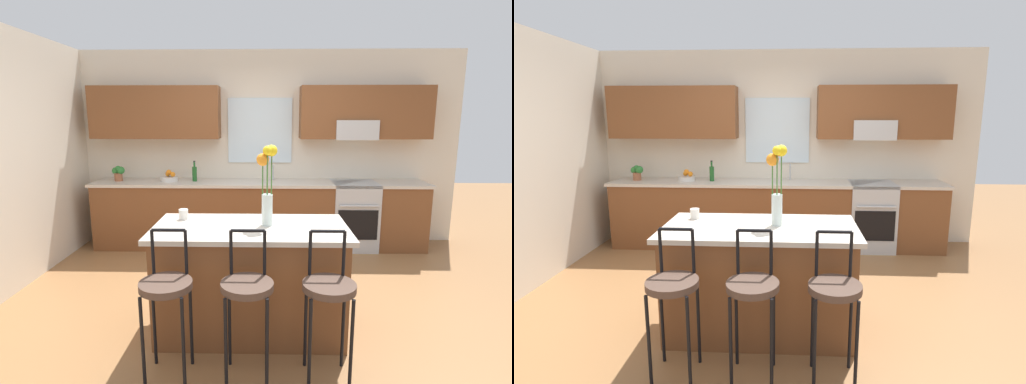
% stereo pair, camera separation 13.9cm
% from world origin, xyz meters
% --- Properties ---
extents(ground_plane, '(14.00, 14.00, 0.00)m').
position_xyz_m(ground_plane, '(0.00, 0.00, 0.00)').
color(ground_plane, olive).
extents(wall_left, '(0.12, 4.60, 2.70)m').
position_xyz_m(wall_left, '(-2.56, 0.30, 1.35)').
color(wall_left, beige).
rests_on(wall_left, ground).
extents(back_wall_assembly, '(5.60, 0.50, 2.70)m').
position_xyz_m(back_wall_assembly, '(0.02, 1.98, 1.51)').
color(back_wall_assembly, beige).
rests_on(back_wall_assembly, ground).
extents(counter_run, '(4.56, 0.64, 0.92)m').
position_xyz_m(counter_run, '(0.00, 1.70, 0.47)').
color(counter_run, brown).
rests_on(counter_run, ground).
extents(sink_faucet, '(0.02, 0.13, 0.23)m').
position_xyz_m(sink_faucet, '(0.19, 1.84, 1.06)').
color(sink_faucet, '#B7BABC').
rests_on(sink_faucet, counter_run).
extents(oven_range, '(0.60, 0.64, 0.92)m').
position_xyz_m(oven_range, '(1.29, 1.68, 0.46)').
color(oven_range, '#B7BABC').
rests_on(oven_range, ground).
extents(kitchen_island, '(1.59, 0.81, 0.92)m').
position_xyz_m(kitchen_island, '(-0.04, -0.49, 0.46)').
color(kitchen_island, brown).
rests_on(kitchen_island, ground).
extents(bar_stool_near, '(0.36, 0.36, 1.04)m').
position_xyz_m(bar_stool_near, '(-0.59, -1.10, 0.64)').
color(bar_stool_near, black).
rests_on(bar_stool_near, ground).
extents(bar_stool_middle, '(0.36, 0.36, 1.04)m').
position_xyz_m(bar_stool_middle, '(-0.04, -1.10, 0.64)').
color(bar_stool_middle, black).
rests_on(bar_stool_middle, ground).
extents(bar_stool_far, '(0.36, 0.36, 1.04)m').
position_xyz_m(bar_stool_far, '(0.51, -1.10, 0.64)').
color(bar_stool_far, black).
rests_on(bar_stool_far, ground).
extents(flower_vase, '(0.17, 0.12, 0.66)m').
position_xyz_m(flower_vase, '(0.09, -0.45, 1.30)').
color(flower_vase, silver).
rests_on(flower_vase, kitchen_island).
extents(mug_ceramic, '(0.08, 0.08, 0.09)m').
position_xyz_m(mug_ceramic, '(-0.63, -0.29, 0.97)').
color(mug_ceramic, silver).
rests_on(mug_ceramic, kitchen_island).
extents(fruit_bowl_oranges, '(0.24, 0.24, 0.16)m').
position_xyz_m(fruit_bowl_oranges, '(-1.25, 1.70, 0.97)').
color(fruit_bowl_oranges, silver).
rests_on(fruit_bowl_oranges, counter_run).
extents(bottle_olive_oil, '(0.06, 0.06, 0.28)m').
position_xyz_m(bottle_olive_oil, '(-0.89, 1.70, 1.03)').
color(bottle_olive_oil, '#1E5923').
rests_on(bottle_olive_oil, counter_run).
extents(potted_plant_small, '(0.18, 0.12, 0.21)m').
position_xyz_m(potted_plant_small, '(-1.95, 1.70, 1.04)').
color(potted_plant_small, '#9E5B3D').
rests_on(potted_plant_small, counter_run).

